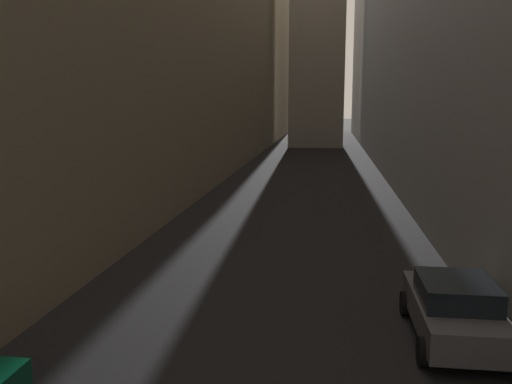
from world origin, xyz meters
TOP-DOWN VIEW (x-y plane):
  - ground_plane at (0.00, 48.00)m, footprint 264.00×264.00m
  - building_block_left at (-13.36, 50.00)m, footprint 15.72×108.00m
  - building_block_right at (11.66, 50.00)m, footprint 12.32×108.00m
  - parked_car_right_third at (4.40, 17.49)m, footprint 1.92×3.97m

SIDE VIEW (x-z plane):
  - ground_plane at x=0.00m, z-range 0.00..0.00m
  - parked_car_right_third at x=4.40m, z-range 0.02..1.51m
  - building_block_right at x=11.66m, z-range 0.00..23.85m
  - building_block_left at x=-13.36m, z-range 0.00..24.43m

